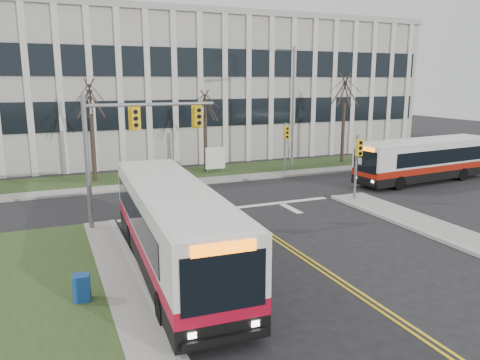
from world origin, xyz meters
name	(u,v)px	position (x,y,z in m)	size (l,w,h in m)	color
ground	(310,261)	(0.00, 0.00, 0.00)	(120.00, 120.00, 0.00)	black
sidewalk_cross	(259,176)	(5.00, 15.20, 0.07)	(44.00, 1.60, 0.14)	#9E9B93
building_lawn	(244,170)	(5.00, 18.00, 0.06)	(44.00, 5.00, 0.12)	#2B461E
office_building	(195,89)	(5.00, 30.00, 6.00)	(40.00, 16.00, 12.00)	#B7B1A9
mast_arm_signal	(124,137)	(-5.62, 7.16, 4.26)	(6.11, 0.38, 6.20)	slate
signal_pole_near	(357,158)	(7.20, 6.90, 2.50)	(0.34, 0.39, 3.80)	slate
signal_pole_far	(286,141)	(7.20, 15.40, 2.50)	(0.34, 0.39, 3.80)	slate
streetlight	(291,102)	(8.03, 16.20, 5.19)	(2.15, 0.25, 9.20)	slate
directory_sign	(215,158)	(2.50, 17.50, 1.17)	(1.50, 0.12, 2.00)	slate
tree_left	(90,100)	(-6.00, 18.00, 5.51)	(1.80, 1.80, 7.70)	#42352B
tree_mid	(205,107)	(2.00, 18.20, 4.88)	(1.80, 1.80, 6.82)	#42352B
tree_right	(345,91)	(14.00, 18.00, 5.91)	(1.80, 1.80, 8.25)	#42352B
bus_main	(173,230)	(-5.00, 1.19, 1.55)	(2.52, 11.63, 3.10)	silver
bus_cross	(424,161)	(14.70, 9.50, 1.43)	(2.32, 10.69, 2.85)	silver
newspaper_box_blue	(82,289)	(-8.31, -0.26, 0.47)	(0.50, 0.45, 0.95)	navy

